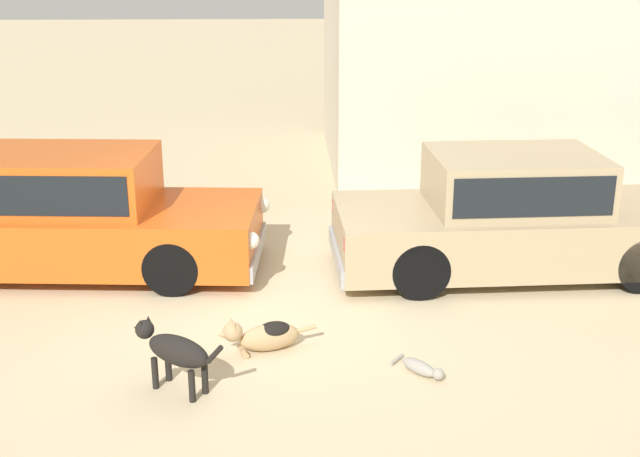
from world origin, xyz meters
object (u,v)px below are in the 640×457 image
stray_dog_tan (265,335)px  stray_cat (421,368)px  parked_sedan_second (514,214)px  stray_dog_spotted (174,350)px  parked_sedan_nearest (70,213)px

stray_dog_tan → stray_cat: stray_dog_tan is taller
parked_sedan_second → stray_dog_tan: bearing=-147.4°
stray_dog_spotted → stray_dog_tan: size_ratio=0.91×
stray_cat → stray_dog_tan: bearing=-150.3°
stray_dog_tan → stray_cat: (1.48, -0.55, -0.10)m
stray_dog_spotted → stray_dog_tan: stray_dog_spotted is taller
stray_dog_tan → stray_cat: bearing=143.5°
parked_sedan_nearest → stray_dog_spotted: bearing=-58.1°
parked_sedan_nearest → stray_dog_spotted: parked_sedan_nearest is taller
parked_sedan_nearest → stray_dog_tan: bearing=-40.1°
parked_sedan_nearest → stray_cat: size_ratio=8.26×
stray_dog_tan → stray_dog_spotted: bearing=26.7°
parked_sedan_nearest → stray_cat: (3.90, -2.88, -0.66)m
parked_sedan_second → stray_dog_tan: (-3.01, -2.07, -0.56)m
parked_sedan_nearest → stray_dog_tan: (2.42, -2.33, -0.56)m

